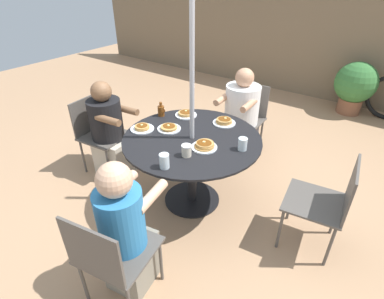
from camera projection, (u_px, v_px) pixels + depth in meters
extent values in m
plane|color=tan|center=(192.00, 199.00, 3.07)|extent=(12.00, 12.00, 0.00)
cube|color=#7A664C|center=(316.00, 44.00, 5.04)|extent=(10.00, 0.06, 1.80)
cylinder|color=black|center=(192.00, 199.00, 3.06)|extent=(0.55, 0.55, 0.01)
cylinder|color=black|center=(192.00, 171.00, 2.88)|extent=(0.09, 0.09, 0.71)
cylinder|color=black|center=(192.00, 139.00, 2.69)|extent=(1.25, 1.25, 0.02)
cylinder|color=#ADADB2|center=(192.00, 107.00, 2.52)|extent=(0.04, 0.04, 2.05)
cylinder|color=#514C47|center=(280.00, 229.00, 2.44)|extent=(0.02, 0.02, 0.42)
cylinder|color=#514C47|center=(291.00, 201.00, 2.72)|extent=(0.02, 0.02, 0.42)
cylinder|color=#514C47|center=(330.00, 247.00, 2.29)|extent=(0.02, 0.02, 0.42)
cylinder|color=#514C47|center=(335.00, 215.00, 2.57)|extent=(0.02, 0.02, 0.42)
cube|color=#514C47|center=(314.00, 202.00, 2.39)|extent=(0.50, 0.50, 0.02)
cube|color=#514C47|center=(351.00, 190.00, 2.19)|extent=(0.07, 0.42, 0.40)
cylinder|color=#514C47|center=(249.00, 148.00, 3.52)|extent=(0.02, 0.02, 0.42)
cylinder|color=#514C47|center=(220.00, 139.00, 3.69)|extent=(0.02, 0.02, 0.42)
cylinder|color=#514C47|center=(261.00, 135.00, 3.79)|extent=(0.02, 0.02, 0.42)
cylinder|color=#514C47|center=(234.00, 127.00, 3.96)|extent=(0.02, 0.02, 0.42)
cube|color=#514C47|center=(243.00, 121.00, 3.62)|extent=(0.47, 0.47, 0.02)
cube|color=#514C47|center=(252.00, 99.00, 3.67)|extent=(0.43, 0.04, 0.40)
cube|color=#3D3D42|center=(237.00, 141.00, 3.66)|extent=(0.39, 0.43, 0.42)
cylinder|color=white|center=(242.00, 105.00, 3.46)|extent=(0.40, 0.40, 0.47)
sphere|color=tan|center=(245.00, 78.00, 3.29)|extent=(0.21, 0.21, 0.21)
cylinder|color=tan|center=(249.00, 105.00, 3.19)|extent=(0.08, 0.30, 0.07)
cylinder|color=tan|center=(222.00, 99.00, 3.34)|extent=(0.08, 0.30, 0.07)
cylinder|color=#514C47|center=(131.00, 150.00, 3.48)|extent=(0.02, 0.02, 0.42)
cylinder|color=#514C47|center=(109.00, 166.00, 3.20)|extent=(0.02, 0.02, 0.42)
cylinder|color=#514C47|center=(107.00, 142.00, 3.64)|extent=(0.02, 0.02, 0.42)
cylinder|color=#514C47|center=(83.00, 156.00, 3.36)|extent=(0.02, 0.02, 0.42)
cube|color=#514C47|center=(105.00, 136.00, 3.30)|extent=(0.49, 0.49, 0.02)
cube|color=#514C47|center=(87.00, 115.00, 3.28)|extent=(0.07, 0.42, 0.40)
cube|color=beige|center=(115.00, 156.00, 3.37)|extent=(0.40, 0.37, 0.42)
cylinder|color=black|center=(106.00, 120.00, 3.17)|extent=(0.35, 0.35, 0.44)
sphere|color=brown|center=(101.00, 91.00, 3.00)|extent=(0.21, 0.21, 0.21)
cylinder|color=brown|center=(127.00, 110.00, 3.14)|extent=(0.29, 0.10, 0.07)
cylinder|color=brown|center=(108.00, 120.00, 2.93)|extent=(0.29, 0.10, 0.07)
cylinder|color=#514C47|center=(119.00, 243.00, 2.32)|extent=(0.02, 0.02, 0.42)
cylinder|color=#514C47|center=(161.00, 260.00, 2.18)|extent=(0.02, 0.02, 0.42)
cylinder|color=#514C47|center=(84.00, 283.00, 2.03)|extent=(0.02, 0.02, 0.42)
cube|color=#514C47|center=(120.00, 250.00, 1.99)|extent=(0.52, 0.52, 0.02)
cube|color=#514C47|center=(92.00, 253.00, 1.71)|extent=(0.42, 0.09, 0.40)
cube|color=gray|center=(132.00, 260.00, 2.18)|extent=(0.34, 0.37, 0.42)
cylinder|color=teal|center=(121.00, 220.00, 1.92)|extent=(0.31, 0.31, 0.45)
sphere|color=#DBA884|center=(114.00, 180.00, 1.75)|extent=(0.22, 0.22, 0.22)
cylinder|color=#DBA884|center=(121.00, 186.00, 2.05)|extent=(0.12, 0.32, 0.07)
cylinder|color=#DBA884|center=(152.00, 196.00, 1.96)|extent=(0.12, 0.32, 0.07)
cylinder|color=white|center=(204.00, 147.00, 2.53)|extent=(0.22, 0.22, 0.01)
cylinder|color=#BC8947|center=(204.00, 146.00, 2.52)|extent=(0.17, 0.17, 0.01)
cylinder|color=#BC8947|center=(205.00, 145.00, 2.52)|extent=(0.16, 0.16, 0.01)
cylinder|color=#BC8947|center=(205.00, 143.00, 2.51)|extent=(0.15, 0.15, 0.01)
ellipsoid|color=brown|center=(204.00, 143.00, 2.51)|extent=(0.13, 0.12, 0.00)
cube|color=#F4E084|center=(204.00, 142.00, 2.50)|extent=(0.02, 0.02, 0.01)
cylinder|color=white|center=(186.00, 115.00, 3.07)|extent=(0.22, 0.22, 0.01)
cylinder|color=#BC8947|center=(186.00, 114.00, 3.07)|extent=(0.16, 0.16, 0.01)
cylinder|color=#BC8947|center=(186.00, 113.00, 3.05)|extent=(0.15, 0.15, 0.01)
ellipsoid|color=brown|center=(186.00, 112.00, 3.05)|extent=(0.13, 0.12, 0.00)
cube|color=#F4E084|center=(186.00, 111.00, 3.05)|extent=(0.03, 0.03, 0.01)
cylinder|color=white|center=(142.00, 129.00, 2.81)|extent=(0.22, 0.22, 0.01)
cylinder|color=#BC8947|center=(142.00, 128.00, 2.80)|extent=(0.14, 0.14, 0.01)
cylinder|color=#BC8947|center=(142.00, 127.00, 2.80)|extent=(0.14, 0.14, 0.01)
cylinder|color=#BC8947|center=(142.00, 126.00, 2.79)|extent=(0.14, 0.14, 0.01)
ellipsoid|color=brown|center=(142.00, 125.00, 2.79)|extent=(0.11, 0.10, 0.00)
cube|color=#F4E084|center=(142.00, 125.00, 2.78)|extent=(0.03, 0.03, 0.01)
cylinder|color=white|center=(224.00, 123.00, 2.92)|extent=(0.22, 0.22, 0.01)
cylinder|color=#BC8947|center=(224.00, 122.00, 2.91)|extent=(0.16, 0.16, 0.01)
cylinder|color=#BC8947|center=(224.00, 121.00, 2.91)|extent=(0.15, 0.15, 0.01)
cylinder|color=#BC8947|center=(224.00, 120.00, 2.89)|extent=(0.15, 0.15, 0.01)
ellipsoid|color=brown|center=(224.00, 119.00, 2.89)|extent=(0.12, 0.11, 0.00)
cube|color=#F4E084|center=(225.00, 118.00, 2.89)|extent=(0.03, 0.03, 0.01)
cylinder|color=white|center=(169.00, 129.00, 2.81)|extent=(0.22, 0.22, 0.01)
cylinder|color=#BC8947|center=(169.00, 128.00, 2.80)|extent=(0.15, 0.15, 0.01)
cylinder|color=#BC8947|center=(169.00, 127.00, 2.79)|extent=(0.16, 0.16, 0.01)
ellipsoid|color=brown|center=(169.00, 126.00, 2.79)|extent=(0.12, 0.11, 0.00)
cube|color=#F4E084|center=(168.00, 125.00, 2.79)|extent=(0.02, 0.02, 0.01)
cylinder|color=brown|center=(161.00, 111.00, 3.04)|extent=(0.07, 0.07, 0.10)
cylinder|color=brown|center=(161.00, 104.00, 3.01)|extent=(0.03, 0.03, 0.04)
torus|color=brown|center=(163.00, 110.00, 3.02)|extent=(0.05, 0.01, 0.05)
cylinder|color=beige|center=(186.00, 151.00, 2.41)|extent=(0.08, 0.08, 0.09)
cylinder|color=white|center=(186.00, 146.00, 2.38)|extent=(0.08, 0.08, 0.01)
cylinder|color=silver|center=(164.00, 161.00, 2.26)|extent=(0.08, 0.08, 0.12)
cylinder|color=silver|center=(243.00, 144.00, 2.48)|extent=(0.08, 0.08, 0.11)
cylinder|color=brown|center=(349.00, 106.00, 4.80)|extent=(0.35, 0.35, 0.24)
sphere|color=#387538|center=(356.00, 82.00, 4.60)|extent=(0.62, 0.62, 0.62)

